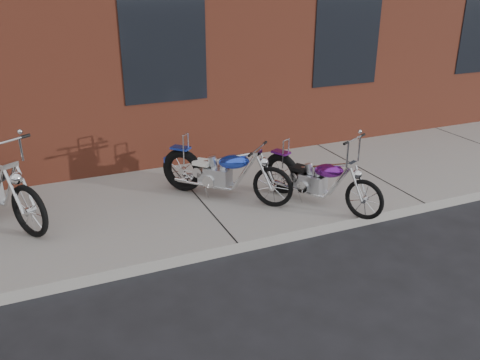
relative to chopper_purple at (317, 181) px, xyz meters
name	(u,v)px	position (x,y,z in m)	size (l,w,h in m)	color
ground	(238,254)	(-1.52, -0.62, -0.51)	(120.00, 120.00, 0.00)	#242428
sidewalk	(199,203)	(-1.52, 0.88, -0.44)	(22.00, 3.00, 0.15)	gray
chopper_purple	(317,181)	(0.00, 0.00, 0.00)	(0.98, 1.83, 1.12)	black
chopper_blue	(223,174)	(-1.17, 0.76, 0.02)	(1.52, 1.61, 0.92)	black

